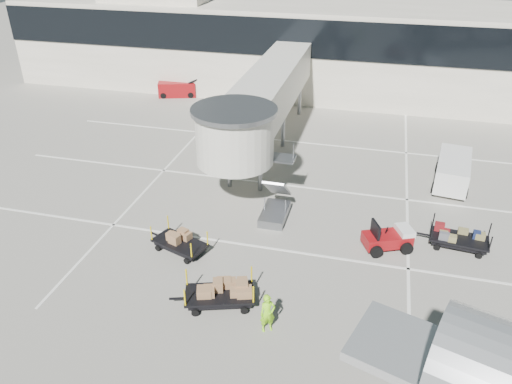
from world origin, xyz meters
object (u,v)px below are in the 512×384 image
Objects in this scene: suitcase_cart at (461,240)px; belt_loader at (178,89)px; minivan at (453,168)px; box_cart_far at (179,243)px; ground_worker at (268,313)px; baggage_tug at (388,238)px; box_cart_near at (221,293)px.

belt_loader is (-23.65, 19.46, 0.19)m from suitcase_cart.
box_cart_far is at bearing -133.86° from minivan.
ground_worker is at bearing -78.95° from belt_loader.
box_cart_far is 25.25m from belt_loader.
baggage_tug is 10.84m from box_cart_far.
baggage_tug reaches higher than box_cart_far.
box_cart_near is 2.10× the size of ground_worker.
box_cart_near reaches higher than suitcase_cart.
minivan is 1.25× the size of belt_loader.
box_cart_far is at bearing 111.17° from ground_worker.
minivan is at bearing 41.18° from baggage_tug.
baggage_tug is at bearing 35.39° from box_cart_far.
belt_loader is (-23.78, 12.11, -0.39)m from minivan.
minivan reaches higher than box_cart_near.
belt_loader reaches higher than baggage_tug.
ground_worker is at bearing -42.34° from box_cart_near.
box_cart_near is 18.14m from minivan.
suitcase_cart is at bearing 35.16° from box_cart_far.
box_cart_near is 29.59m from belt_loader.
baggage_tug is 28.59m from belt_loader.
baggage_tug is 8.67m from ground_worker.
suitcase_cart is at bearing -57.28° from belt_loader.
suitcase_cart reaches higher than box_cart_far.
box_cart_far is 1.92× the size of ground_worker.
suitcase_cart is 0.92× the size of belt_loader.
suitcase_cart is 12.91m from box_cart_near.
ground_worker reaches higher than box_cart_far.
suitcase_cart is 7.38m from minivan.
box_cart_far is 0.88× the size of belt_loader.
baggage_tug is 9.42m from box_cart_near.
belt_loader is (-20.00, 20.43, 0.09)m from baggage_tug.
ground_worker reaches higher than belt_loader.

